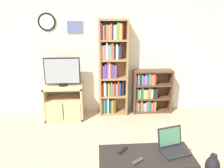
{
  "coord_description": "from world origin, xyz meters",
  "views": [
    {
      "loc": [
        -0.19,
        -2.2,
        2.08
      ],
      "look_at": [
        0.05,
        1.26,
        0.95
      ],
      "focal_mm": 35.0,
      "sensor_mm": 36.0,
      "label": 1
    }
  ],
  "objects_px": {
    "bookshelf_tall": "(112,69)",
    "laptop": "(173,145)",
    "coffee_table": "(146,158)",
    "remote_far_from_laptop": "(123,150)",
    "cat": "(212,165)",
    "tv_stand": "(64,102)",
    "television": "(62,72)",
    "remote_near_laptop": "(138,161)",
    "bookshelf_short": "(149,92)"
  },
  "relations": [
    {
      "from": "tv_stand",
      "to": "laptop",
      "type": "bearing_deg",
      "value": -49.91
    },
    {
      "from": "bookshelf_tall",
      "to": "laptop",
      "type": "distance_m",
      "value": 2.2
    },
    {
      "from": "bookshelf_tall",
      "to": "cat",
      "type": "height_order",
      "value": "bookshelf_tall"
    },
    {
      "from": "bookshelf_tall",
      "to": "remote_far_from_laptop",
      "type": "xyz_separation_m",
      "value": [
        -0.01,
        -2.04,
        -0.54
      ]
    },
    {
      "from": "cat",
      "to": "remote_far_from_laptop",
      "type": "bearing_deg",
      "value": -146.5
    },
    {
      "from": "television",
      "to": "laptop",
      "type": "xyz_separation_m",
      "value": [
        1.61,
        -1.93,
        -0.46
      ]
    },
    {
      "from": "remote_far_from_laptop",
      "to": "bookshelf_short",
      "type": "bearing_deg",
      "value": 108.15
    },
    {
      "from": "television",
      "to": "cat",
      "type": "height_order",
      "value": "television"
    },
    {
      "from": "television",
      "to": "bookshelf_short",
      "type": "relative_size",
      "value": 0.74
    },
    {
      "from": "television",
      "to": "laptop",
      "type": "relative_size",
      "value": 1.78
    },
    {
      "from": "laptop",
      "to": "remote_near_laptop",
      "type": "height_order",
      "value": "laptop"
    },
    {
      "from": "television",
      "to": "cat",
      "type": "distance_m",
      "value": 3.02
    },
    {
      "from": "remote_far_from_laptop",
      "to": "cat",
      "type": "bearing_deg",
      "value": 41.36
    },
    {
      "from": "bookshelf_short",
      "to": "television",
      "type": "bearing_deg",
      "value": -175.49
    },
    {
      "from": "cat",
      "to": "remote_near_laptop",
      "type": "bearing_deg",
      "value": -134.71
    },
    {
      "from": "television",
      "to": "bookshelf_short",
      "type": "xyz_separation_m",
      "value": [
        1.79,
        0.14,
        -0.52
      ]
    },
    {
      "from": "tv_stand",
      "to": "cat",
      "type": "bearing_deg",
      "value": -40.03
    },
    {
      "from": "bookshelf_tall",
      "to": "cat",
      "type": "xyz_separation_m",
      "value": [
        1.22,
        -2.0,
        -0.86
      ]
    },
    {
      "from": "remote_far_from_laptop",
      "to": "cat",
      "type": "relative_size",
      "value": 0.33
    },
    {
      "from": "television",
      "to": "laptop",
      "type": "bearing_deg",
      "value": -50.19
    },
    {
      "from": "television",
      "to": "laptop",
      "type": "distance_m",
      "value": 2.55
    },
    {
      "from": "tv_stand",
      "to": "cat",
      "type": "relative_size",
      "value": 1.66
    },
    {
      "from": "tv_stand",
      "to": "bookshelf_short",
      "type": "height_order",
      "value": "bookshelf_short"
    },
    {
      "from": "television",
      "to": "remote_far_from_laptop",
      "type": "xyz_separation_m",
      "value": [
        0.98,
        -1.91,
        -0.52
      ]
    },
    {
      "from": "television",
      "to": "remote_far_from_laptop",
      "type": "relative_size",
      "value": 4.63
    },
    {
      "from": "coffee_table",
      "to": "cat",
      "type": "distance_m",
      "value": 1.0
    },
    {
      "from": "tv_stand",
      "to": "remote_far_from_laptop",
      "type": "relative_size",
      "value": 5.03
    },
    {
      "from": "bookshelf_tall",
      "to": "remote_far_from_laptop",
      "type": "relative_size",
      "value": 13.07
    },
    {
      "from": "bookshelf_short",
      "to": "remote_far_from_laptop",
      "type": "height_order",
      "value": "bookshelf_short"
    },
    {
      "from": "tv_stand",
      "to": "laptop",
      "type": "xyz_separation_m",
      "value": [
        1.6,
        -1.9,
        0.17
      ]
    },
    {
      "from": "tv_stand",
      "to": "bookshelf_short",
      "type": "xyz_separation_m",
      "value": [
        1.79,
        0.17,
        0.11
      ]
    },
    {
      "from": "tv_stand",
      "to": "remote_near_laptop",
      "type": "xyz_separation_m",
      "value": [
        1.13,
        -2.11,
        0.11
      ]
    },
    {
      "from": "laptop",
      "to": "bookshelf_short",
      "type": "bearing_deg",
      "value": 70.44
    },
    {
      "from": "tv_stand",
      "to": "bookshelf_tall",
      "type": "height_order",
      "value": "bookshelf_tall"
    },
    {
      "from": "laptop",
      "to": "cat",
      "type": "bearing_deg",
      "value": -9.24
    },
    {
      "from": "remote_near_laptop",
      "to": "television",
      "type": "bearing_deg",
      "value": -5.62
    },
    {
      "from": "bookshelf_short",
      "to": "coffee_table",
      "type": "xyz_separation_m",
      "value": [
        -0.53,
        -2.15,
        -0.06
      ]
    },
    {
      "from": "remote_near_laptop",
      "to": "cat",
      "type": "height_order",
      "value": "remote_near_laptop"
    },
    {
      "from": "bookshelf_tall",
      "to": "remote_near_laptop",
      "type": "height_order",
      "value": "bookshelf_tall"
    },
    {
      "from": "bookshelf_short",
      "to": "remote_far_from_laptop",
      "type": "relative_size",
      "value": 6.23
    },
    {
      "from": "laptop",
      "to": "remote_near_laptop",
      "type": "xyz_separation_m",
      "value": [
        -0.47,
        -0.2,
        -0.06
      ]
    },
    {
      "from": "bookshelf_tall",
      "to": "bookshelf_short",
      "type": "relative_size",
      "value": 2.1
    },
    {
      "from": "coffee_table",
      "to": "remote_far_from_laptop",
      "type": "xyz_separation_m",
      "value": [
        -0.27,
        0.1,
        0.06
      ]
    },
    {
      "from": "bookshelf_short",
      "to": "remote_near_laptop",
      "type": "distance_m",
      "value": 2.37
    },
    {
      "from": "coffee_table",
      "to": "laptop",
      "type": "relative_size",
      "value": 2.89
    },
    {
      "from": "tv_stand",
      "to": "bookshelf_tall",
      "type": "distance_m",
      "value": 1.19
    },
    {
      "from": "tv_stand",
      "to": "laptop",
      "type": "distance_m",
      "value": 2.49
    },
    {
      "from": "laptop",
      "to": "remote_near_laptop",
      "type": "relative_size",
      "value": 2.49
    },
    {
      "from": "coffee_table",
      "to": "bookshelf_tall",
      "type": "bearing_deg",
      "value": 97.11
    },
    {
      "from": "tv_stand",
      "to": "bookshelf_short",
      "type": "relative_size",
      "value": 0.81
    }
  ]
}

